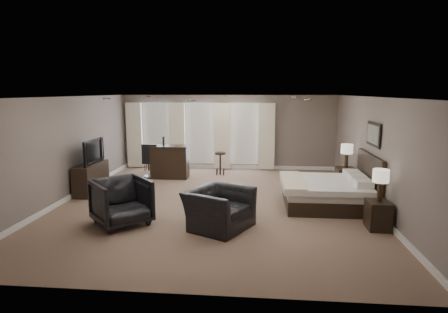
# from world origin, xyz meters

# --- Properties ---
(room) EXTENTS (7.60, 8.60, 2.64)m
(room) POSITION_xyz_m (0.00, 0.00, 1.30)
(room) COLOR #775E4C
(room) RESTS_ON ground
(window_bay) EXTENTS (5.25, 0.20, 2.30)m
(window_bay) POSITION_xyz_m (-1.00, 4.11, 1.20)
(window_bay) COLOR silver
(window_bay) RESTS_ON room
(bed) EXTENTS (2.02, 1.93, 1.28)m
(bed) POSITION_xyz_m (2.58, -0.01, 0.64)
(bed) COLOR silver
(bed) RESTS_ON ground
(nightstand_near) EXTENTS (0.43, 0.52, 0.57)m
(nightstand_near) POSITION_xyz_m (3.47, -1.46, 0.29)
(nightstand_near) COLOR black
(nightstand_near) RESTS_ON ground
(nightstand_far) EXTENTS (0.49, 0.60, 0.65)m
(nightstand_far) POSITION_xyz_m (3.47, 1.44, 0.32)
(nightstand_far) COLOR black
(nightstand_far) RESTS_ON ground
(lamp_near) EXTENTS (0.31, 0.31, 0.65)m
(lamp_near) POSITION_xyz_m (3.47, -1.46, 0.90)
(lamp_near) COLOR beige
(lamp_near) RESTS_ON nightstand_near
(lamp_far) EXTENTS (0.32, 0.32, 0.66)m
(lamp_far) POSITION_xyz_m (3.47, 1.44, 0.98)
(lamp_far) COLOR beige
(lamp_far) RESTS_ON nightstand_far
(wall_art) EXTENTS (0.04, 0.96, 0.56)m
(wall_art) POSITION_xyz_m (3.70, -0.01, 1.75)
(wall_art) COLOR slate
(wall_art) RESTS_ON room
(dresser) EXTENTS (0.44, 1.38, 0.80)m
(dresser) POSITION_xyz_m (-3.45, 0.66, 0.40)
(dresser) COLOR black
(dresser) RESTS_ON ground
(tv) EXTENTS (0.67, 1.16, 0.15)m
(tv) POSITION_xyz_m (-3.45, 0.66, 0.88)
(tv) COLOR black
(tv) RESTS_ON dresser
(armchair_near) EXTENTS (1.29, 1.46, 1.08)m
(armchair_near) POSITION_xyz_m (0.29, -1.69, 0.54)
(armchair_near) COLOR black
(armchair_near) RESTS_ON ground
(armchair_far) EXTENTS (1.41, 1.41, 1.06)m
(armchair_far) POSITION_xyz_m (-1.73, -1.68, 0.53)
(armchair_far) COLOR black
(armchair_far) RESTS_ON ground
(bar_counter) EXTENTS (1.20, 0.62, 1.05)m
(bar_counter) POSITION_xyz_m (-1.73, 2.58, 0.52)
(bar_counter) COLOR black
(bar_counter) RESTS_ON ground
(bar_stool_left) EXTENTS (0.37, 0.37, 0.71)m
(bar_stool_left) POSITION_xyz_m (-2.73, 3.59, 0.35)
(bar_stool_left) COLOR black
(bar_stool_left) RESTS_ON ground
(bar_stool_right) EXTENTS (0.46, 0.46, 0.75)m
(bar_stool_right) POSITION_xyz_m (-0.18, 3.16, 0.37)
(bar_stool_right) COLOR black
(bar_stool_right) RESTS_ON ground
(desk_chair) EXTENTS (0.58, 0.58, 1.10)m
(desk_chair) POSITION_xyz_m (-2.31, 2.61, 0.55)
(desk_chair) COLOR black
(desk_chair) RESTS_ON ground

